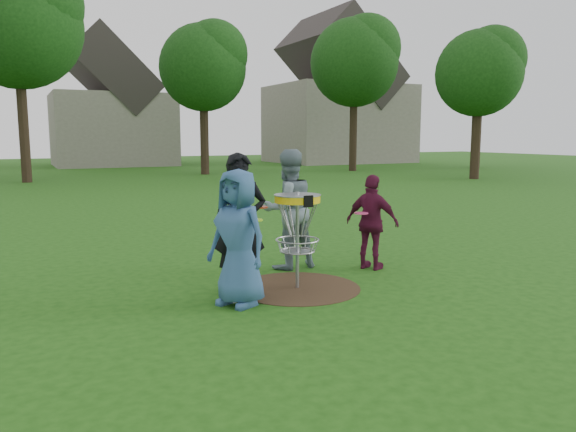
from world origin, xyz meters
name	(u,v)px	position (x,y,z in m)	size (l,w,h in m)	color
ground	(297,288)	(0.00, 0.00, 0.00)	(100.00, 100.00, 0.00)	#19470F
dirt_patch	(297,288)	(0.00, 0.00, 0.00)	(1.80, 1.80, 0.01)	#47331E
player_blue	(238,238)	(-1.03, -0.37, 0.87)	(0.85, 0.56, 1.75)	#305584
player_black	(240,224)	(-0.81, 0.14, 0.97)	(0.70, 0.46, 1.93)	black
player_grey	(288,209)	(0.42, 1.17, 0.97)	(0.94, 0.73, 1.94)	slate
player_maroon	(372,222)	(1.61, 0.49, 0.77)	(0.90, 0.38, 1.54)	#56132F
disc_on_grass	(230,300)	(-1.08, -0.18, 0.01)	(0.22, 0.22, 0.02)	silver
disc_golf_basket	(297,217)	(0.00, 0.00, 1.02)	(0.66, 0.67, 1.38)	#9EA0A5
held_discs	(294,209)	(0.09, 0.28, 1.10)	(2.33, 1.40, 0.26)	#A4E219
tree_row	(101,46)	(0.44, 20.67, 6.21)	(51.20, 17.42, 9.90)	#38281C
house_row	(142,106)	(4.78, 33.07, 4.14)	(44.50, 10.65, 11.62)	gray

